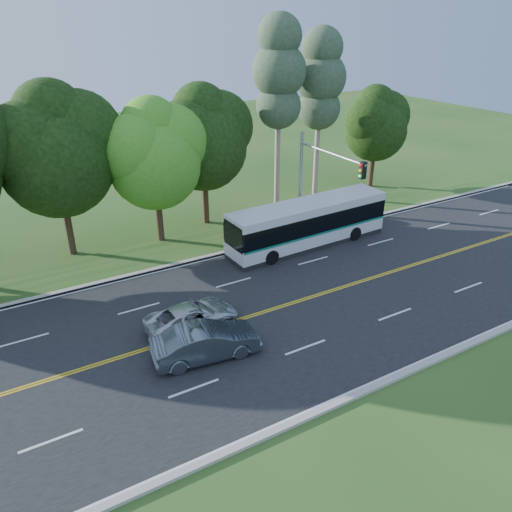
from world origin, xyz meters
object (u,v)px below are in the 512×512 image
traffic_signal (318,176)px  suv (192,317)px  sedan (206,342)px  transit_bus (308,224)px

traffic_signal → suv: 12.52m
sedan → traffic_signal: bearing=-49.8°
transit_bus → sedan: size_ratio=2.37×
traffic_signal → suv: (-10.79, -4.90, -4.02)m
traffic_signal → sedan: bearing=-146.9°
sedan → suv: size_ratio=1.04×
suv → traffic_signal: bearing=-68.7°
transit_bus → suv: size_ratio=2.48×
traffic_signal → transit_bus: (-0.47, 0.22, -3.21)m
traffic_signal → transit_bus: 3.25m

